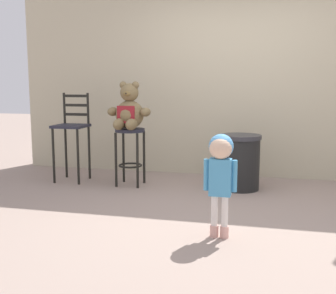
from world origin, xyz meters
The scene contains 7 objects.
ground_plane centered at (0.00, 0.00, 0.00)m, with size 24.00×24.00×0.00m, color gray.
building_wall centered at (0.00, 1.90, 1.67)m, with size 6.34×0.30×3.34m, color #BBB192.
bar_stool_with_teddy centered at (-1.26, 0.89, 0.51)m, with size 0.37×0.37×0.72m.
teddy_bear centered at (-1.26, 0.86, 0.94)m, with size 0.55×0.49×0.59m.
child_walking centered at (0.06, -0.69, 0.63)m, with size 0.28×0.22×0.87m.
trash_bin centered at (0.10, 1.00, 0.34)m, with size 0.51×0.51×0.67m.
bar_chair_empty centered at (-2.08, 0.96, 0.66)m, with size 0.40×0.40×1.16m.
Camera 1 is at (0.44, -4.09, 1.28)m, focal length 45.06 mm.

